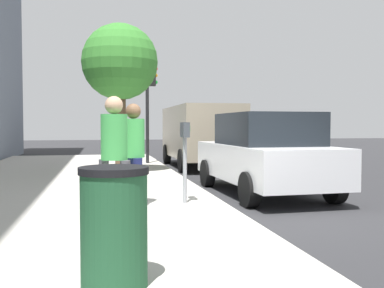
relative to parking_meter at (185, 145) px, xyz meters
The scene contains 10 objects.
ground_plane 1.54m from the parking_meter, 135.62° to the right, with size 80.00×80.00×0.00m, color #2B2B2D.
sidewalk_slab 2.64m from the parking_meter, 107.28° to the left, with size 28.00×6.00×0.15m, color #B7B2A8.
parking_meter is the anchor object (origin of this frame).
pedestrian_at_meter 0.90m from the parking_meter, 95.76° to the left, with size 0.51×0.38×1.72m.
pedestrian_bystander 1.56m from the parking_meter, 127.50° to the left, with size 0.39×0.46×1.79m.
parked_sedan_near 2.57m from the parking_meter, 53.28° to the right, with size 4.46×2.09×1.77m.
parked_van_far 8.21m from the parking_meter, 14.47° to the right, with size 5.20×2.13×2.18m.
street_tree 5.91m from the parking_meter, ahead, with size 2.20×2.20×4.29m.
traffic_signal 8.45m from the parking_meter, ahead, with size 0.24×0.44×3.60m.
trash_bin 4.06m from the parking_meter, 160.82° to the left, with size 0.59×0.59×1.01m.
Camera 1 is at (-6.82, 2.12, 1.51)m, focal length 41.28 mm.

